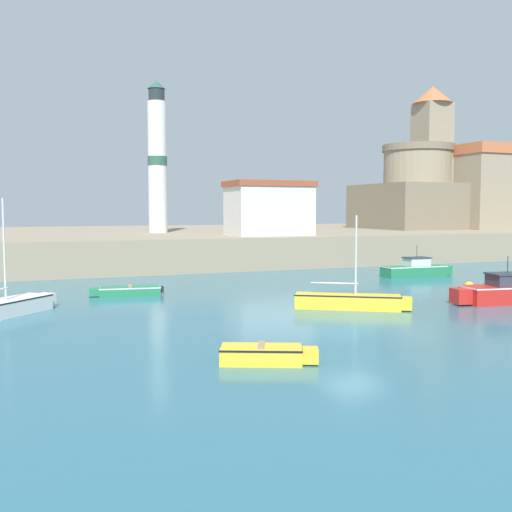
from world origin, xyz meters
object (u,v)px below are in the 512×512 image
mooring_buoy (469,286)px  sailboat_white_4 (2,307)px  motorboat_green_2 (416,269)px  motorboat_red_5 (508,292)px  sailboat_yellow_6 (350,301)px  lighthouse (157,159)px  harbor_shed_near_wharf (269,208)px  church (460,185)px  dinghy_green_1 (128,291)px  dinghy_yellow_3 (265,354)px  fortress (417,198)px

mooring_buoy → sailboat_white_4: bearing=177.3°
motorboat_green_2 → motorboat_red_5: size_ratio=0.91×
sailboat_yellow_6 → lighthouse: (-2.39, 32.81, 9.49)m
sailboat_white_4 → harbor_shed_near_wharf: harbor_shed_near_wharf is taller
church → lighthouse: bearing=-176.6°
dinghy_green_1 → sailboat_white_4: 8.16m
mooring_buoy → church: size_ratio=0.03×
dinghy_yellow_3 → sailboat_yellow_6: sailboat_yellow_6 is taller
mooring_buoy → lighthouse: size_ratio=0.04×
lighthouse → dinghy_yellow_3: bearing=-97.8°
motorboat_red_5 → sailboat_yellow_6: 9.00m
fortress → lighthouse: bearing=-177.5°
dinghy_green_1 → harbor_shed_near_wharf: harbor_shed_near_wharf is taller
motorboat_green_2 → motorboat_red_5: 12.79m
motorboat_green_2 → sailboat_yellow_6: sailboat_yellow_6 is taller
harbor_shed_near_wharf → lighthouse: bearing=130.9°
sailboat_white_4 → lighthouse: lighthouse is taller
fortress → lighthouse: (-32.00, -1.39, 3.50)m
sailboat_white_4 → church: size_ratio=0.30×
dinghy_yellow_3 → dinghy_green_1: bearing=94.9°
harbor_shed_near_wharf → dinghy_yellow_3: bearing=-113.3°
dinghy_yellow_3 → fortress: (37.65, 42.39, 6.11)m
sailboat_yellow_6 → motorboat_red_5: bearing=-9.0°
dinghy_green_1 → motorboat_green_2: 21.78m
dinghy_green_1 → lighthouse: 26.67m
sailboat_white_4 → mooring_buoy: (26.43, -1.24, -0.12)m
dinghy_green_1 → sailboat_white_4: size_ratio=0.77×
motorboat_red_5 → sailboat_yellow_6: bearing=171.0°
mooring_buoy → motorboat_green_2: bearing=76.2°
sailboat_white_4 → church: church is taller
dinghy_green_1 → sailboat_yellow_6: 13.09m
motorboat_green_2 → dinghy_yellow_3: size_ratio=1.72×
lighthouse → harbor_shed_near_wharf: bearing=-49.1°
motorboat_green_2 → mooring_buoy: size_ratio=9.54×
lighthouse → church: bearing=3.4°
sailboat_white_4 → mooring_buoy: sailboat_white_4 is taller
motorboat_green_2 → sailboat_white_4: sailboat_white_4 is taller
dinghy_green_1 → sailboat_yellow_6: (9.52, -8.99, 0.14)m
motorboat_red_5 → lighthouse: (-11.28, 34.23, 9.30)m
fortress → lighthouse: size_ratio=0.84×
motorboat_green_2 → harbor_shed_near_wharf: (-6.56, 12.64, 4.59)m
sailboat_white_4 → sailboat_yellow_6: (16.20, -4.30, 0.00)m
lighthouse → sailboat_white_4: bearing=-115.8°
dinghy_yellow_3 → lighthouse: 42.49m
sailboat_yellow_6 → fortress: bearing=49.1°
mooring_buoy → harbor_shed_near_wharf: size_ratio=0.08×
dinghy_green_1 → mooring_buoy: bearing=-16.7°
dinghy_green_1 → sailboat_yellow_6: size_ratio=0.79×
church → fortress: (-7.22, -0.97, -1.63)m
dinghy_green_1 → dinghy_yellow_3: size_ratio=1.30×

